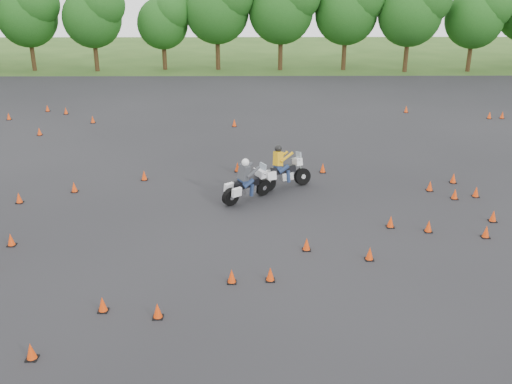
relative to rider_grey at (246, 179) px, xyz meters
The scene contains 6 objects.
ground 6.19m from the rider_grey, 86.31° to the right, with size 140.00×140.00×0.00m, color #2D5119.
asphalt_pad 1.07m from the rider_grey, 13.84° to the right, with size 62.00×62.00×0.00m, color black.
treeline 29.91m from the rider_grey, 82.37° to the left, with size 86.87×32.29×10.92m.
traffic_cones 1.42m from the rider_grey, 83.37° to the right, with size 36.34×32.99×0.45m.
rider_grey is the anchor object (origin of this frame).
rider_yellow 2.29m from the rider_grey, 38.63° to the left, with size 2.59×0.80×2.00m, color gold, non-canonical shape.
Camera 1 is at (-0.18, -16.86, 9.38)m, focal length 40.00 mm.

